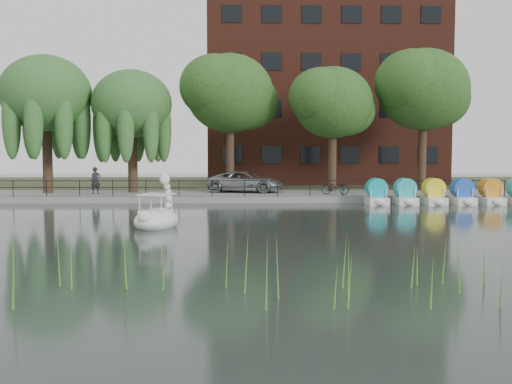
{
  "coord_description": "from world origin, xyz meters",
  "views": [
    {
      "loc": [
        -0.02,
        -21.37,
        3.07
      ],
      "look_at": [
        0.5,
        4.0,
        1.3
      ],
      "focal_mm": 40.0,
      "sensor_mm": 36.0,
      "label": 1
    }
  ],
  "objects_px": {
    "pedestrian": "(96,179)",
    "bicycle": "(335,187)",
    "minivan": "(245,180)",
    "swan_boat": "(157,216)"
  },
  "relations": [
    {
      "from": "pedestrian",
      "to": "swan_boat",
      "type": "height_order",
      "value": "pedestrian"
    },
    {
      "from": "minivan",
      "to": "pedestrian",
      "type": "bearing_deg",
      "value": 111.04
    },
    {
      "from": "minivan",
      "to": "pedestrian",
      "type": "height_order",
      "value": "pedestrian"
    },
    {
      "from": "pedestrian",
      "to": "swan_boat",
      "type": "xyz_separation_m",
      "value": [
        5.95,
        -13.33,
        -0.91
      ]
    },
    {
      "from": "minivan",
      "to": "swan_boat",
      "type": "distance_m",
      "value": 15.16
    },
    {
      "from": "minivan",
      "to": "pedestrian",
      "type": "relative_size",
      "value": 2.94
    },
    {
      "from": "pedestrian",
      "to": "bicycle",
      "type": "bearing_deg",
      "value": -36.23
    },
    {
      "from": "minivan",
      "to": "pedestrian",
      "type": "xyz_separation_m",
      "value": [
        -9.61,
        -1.37,
        0.18
      ]
    },
    {
      "from": "pedestrian",
      "to": "minivan",
      "type": "bearing_deg",
      "value": -25.59
    },
    {
      "from": "minivan",
      "to": "bicycle",
      "type": "xyz_separation_m",
      "value": [
        5.7,
        -2.05,
        -0.31
      ]
    }
  ]
}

